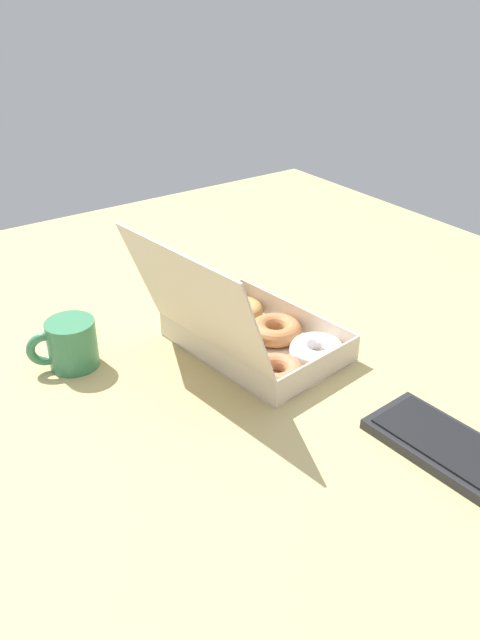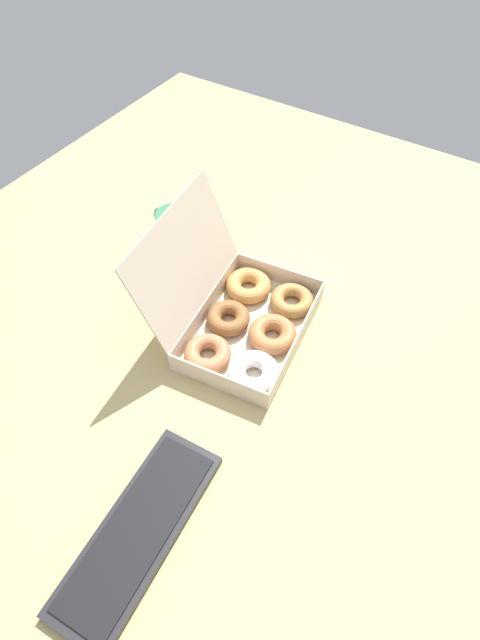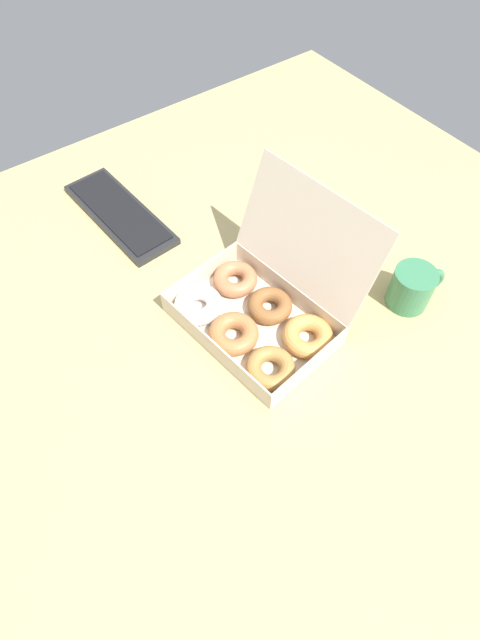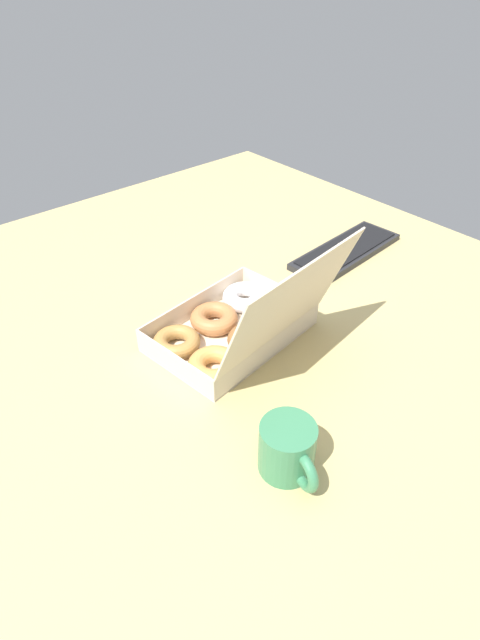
# 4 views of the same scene
# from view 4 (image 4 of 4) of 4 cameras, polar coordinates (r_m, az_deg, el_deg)

# --- Properties ---
(ground_plane) EXTENTS (1.80, 1.80, 0.02)m
(ground_plane) POSITION_cam_4_polar(r_m,az_deg,el_deg) (1.10, -2.98, -3.77)
(ground_plane) COLOR tan
(donut_box) EXTENTS (0.38, 0.36, 0.27)m
(donut_box) POSITION_cam_4_polar(r_m,az_deg,el_deg) (1.09, -0.51, -0.75)
(donut_box) COLOR beige
(donut_box) RESTS_ON ground_plane
(keyboard) EXTENTS (0.37, 0.15, 0.02)m
(keyboard) POSITION_cam_4_polar(r_m,az_deg,el_deg) (1.45, 12.01, 7.74)
(keyboard) COLOR #242427
(keyboard) RESTS_ON ground_plane
(coffee_mug) EXTENTS (0.09, 0.13, 0.10)m
(coffee_mug) POSITION_cam_4_polar(r_m,az_deg,el_deg) (0.84, 5.55, -14.49)
(coffee_mug) COLOR #397E54
(coffee_mug) RESTS_ON ground_plane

